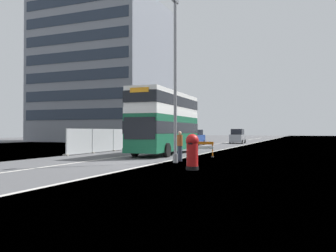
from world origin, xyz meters
TOP-DOWN VIEW (x-y plane):
  - ground at (0.51, 0.15)m, footprint 140.00×280.00m
  - double_decker_bus at (-1.03, 8.47)m, footprint 3.02×10.48m
  - lamppost_foreground at (2.38, 1.56)m, footprint 0.29×0.70m
  - red_pillar_postbox at (4.51, -1.82)m, footprint 0.62×0.62m
  - roadworks_barrier at (2.67, 6.43)m, footprint 1.47×0.65m
  - construction_site_fence at (-7.13, 12.31)m, footprint 0.44×17.20m
  - car_oncoming_near at (-4.35, 26.63)m, footprint 1.91×4.03m
  - car_receding_mid at (-0.45, 35.51)m, footprint 1.96×3.83m
  - bare_tree_far_verge_near at (-15.67, 35.35)m, footprint 2.54×3.11m
  - bare_tree_far_verge_mid at (-17.09, 48.47)m, footprint 1.98×2.23m
  - pedestrian_at_kerb at (2.35, 2.42)m, footprint 0.34×0.34m
  - backdrop_office_block at (-26.46, 39.48)m, footprint 21.57×17.60m

SIDE VIEW (x-z plane):
  - ground at x=0.51m, z-range -0.10..0.00m
  - roadworks_barrier at x=2.67m, z-range 0.12..1.21m
  - pedestrian_at_kerb at x=2.35m, z-range 0.01..1.84m
  - red_pillar_postbox at x=4.51m, z-range 0.08..1.78m
  - car_oncoming_near at x=-4.35m, z-range -0.06..1.98m
  - construction_site_fence at x=-7.13m, z-range -0.04..2.04m
  - car_receding_mid at x=-0.45m, z-range -0.08..2.09m
  - bare_tree_far_verge_mid at x=-17.09m, z-range -0.41..4.63m
  - bare_tree_far_verge_near at x=-15.67m, z-range -0.18..4.98m
  - double_decker_bus at x=-1.03m, z-range 0.16..5.06m
  - lamppost_foreground at x=2.38m, z-range -0.24..9.34m
  - backdrop_office_block at x=-26.46m, z-range 0.00..25.50m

